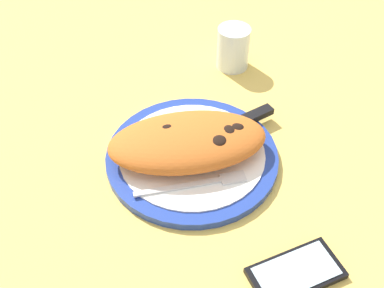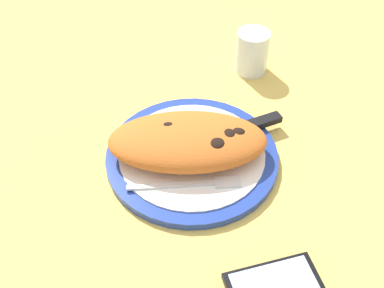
{
  "view_description": "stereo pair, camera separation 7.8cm",
  "coord_description": "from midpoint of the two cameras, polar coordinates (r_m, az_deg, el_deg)",
  "views": [
    {
      "loc": [
        -4.89,
        -54.74,
        59.06
      ],
      "look_at": [
        0.0,
        0.0,
        3.72
      ],
      "focal_mm": 44.63,
      "sensor_mm": 36.0,
      "label": 1
    },
    {
      "loc": [
        2.9,
        -54.88,
        59.06
      ],
      "look_at": [
        0.0,
        0.0,
        3.72
      ],
      "focal_mm": 44.63,
      "sensor_mm": 36.0,
      "label": 2
    }
  ],
  "objects": [
    {
      "name": "plate",
      "position": [
        0.8,
        2.79,
        -1.6
      ],
      "size": [
        28.86,
        28.86,
        1.72
      ],
      "color": "#233D99",
      "rests_on": "ground_plane"
    },
    {
      "name": "knife",
      "position": [
        0.83,
        8.47,
        1.6
      ],
      "size": [
        21.38,
        12.29,
        1.2
      ],
      "color": "silver",
      "rests_on": "plate"
    },
    {
      "name": "calzone",
      "position": [
        0.78,
        2.38,
        0.3
      ],
      "size": [
        26.89,
        15.55,
        5.31
      ],
      "color": "#C16023",
      "rests_on": "plate"
    },
    {
      "name": "water_glass",
      "position": [
        0.99,
        9.46,
        10.44
      ],
      "size": [
        6.56,
        6.56,
        8.75
      ],
      "color": "silver",
      "rests_on": "ground_plane"
    },
    {
      "name": "fork",
      "position": [
        0.75,
        3.3,
        -4.94
      ],
      "size": [
        17.87,
        3.84,
        0.4
      ],
      "color": "silver",
      "rests_on": "plate"
    },
    {
      "name": "ground_plane",
      "position": [
        0.82,
        2.73,
        -2.72
      ],
      "size": [
        150.0,
        150.0,
        3.0
      ],
      "primitive_type": "cube",
      "color": "#DBB756"
    },
    {
      "name": "smartphone",
      "position": [
        0.68,
        13.15,
        -16.29
      ],
      "size": [
        14.07,
        10.29,
        1.16
      ],
      "color": "black",
      "rests_on": "ground_plane"
    }
  ]
}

